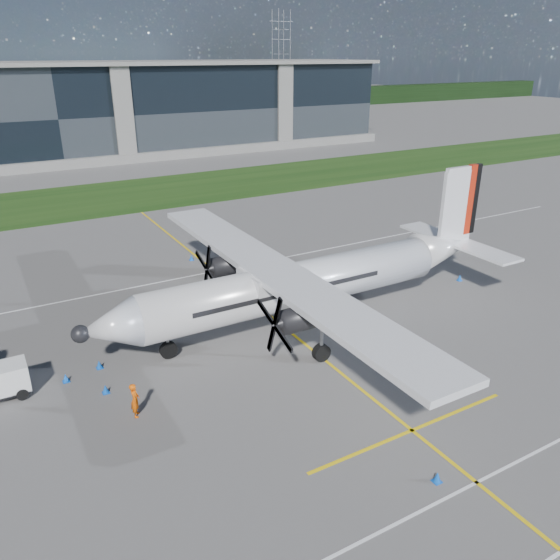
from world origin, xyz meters
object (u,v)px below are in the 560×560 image
(safety_cone_tail, at_px, (460,278))
(ground_crew_person, at_px, (135,398))
(safety_cone_stbdwing, at_px, (191,258))
(safety_cone_nose_port, at_px, (106,389))
(safety_cone_fwd, at_px, (66,378))
(safety_cone_portwing, at_px, (437,477))
(baggage_tug, at_px, (0,382))
(turboprop_aircraft, at_px, (311,257))
(safety_cone_nose_stbd, at_px, (99,364))
(pylon_east, at_px, (281,59))

(safety_cone_tail, bearing_deg, ground_crew_person, -170.51)
(safety_cone_stbdwing, height_order, safety_cone_nose_port, same)
(ground_crew_person, xyz_separation_m, safety_cone_stbdwing, (10.55, 19.67, -0.81))
(safety_cone_fwd, height_order, safety_cone_portwing, same)
(baggage_tug, xyz_separation_m, safety_cone_tail, (33.29, -0.54, -0.65))
(ground_crew_person, xyz_separation_m, safety_cone_nose_port, (-0.88, 2.78, -0.81))
(safety_cone_tail, bearing_deg, safety_cone_nose_port, -176.33)
(turboprop_aircraft, height_order, baggage_tug, turboprop_aircraft)
(turboprop_aircraft, relative_size, ground_crew_person, 14.62)
(turboprop_aircraft, relative_size, safety_cone_nose_stbd, 62.13)
(safety_cone_portwing, bearing_deg, safety_cone_nose_port, 128.04)
(pylon_east, distance_m, safety_cone_stbdwing, 153.56)
(safety_cone_fwd, distance_m, safety_cone_nose_stbd, 2.01)
(turboprop_aircraft, bearing_deg, safety_cone_stbdwing, 100.29)
(safety_cone_stbdwing, height_order, safety_cone_nose_stbd, same)
(safety_cone_tail, relative_size, safety_cone_nose_stbd, 1.00)
(pylon_east, bearing_deg, safety_cone_stbdwing, -122.76)
(turboprop_aircraft, distance_m, ground_crew_person, 14.51)
(safety_cone_tail, xyz_separation_m, safety_cone_fwd, (-30.12, 0.37, 0.00))
(safety_cone_tail, bearing_deg, baggage_tug, 179.07)
(pylon_east, xyz_separation_m, safety_cone_portwing, (-83.44, -159.11, -14.75))
(baggage_tug, height_order, safety_cone_tail, baggage_tug)
(baggage_tug, distance_m, safety_cone_fwd, 3.24)
(turboprop_aircraft, distance_m, safety_cone_portwing, 16.50)
(baggage_tug, distance_m, safety_cone_portwing, 22.35)
(safety_cone_stbdwing, bearing_deg, pylon_east, 57.24)
(turboprop_aircraft, xyz_separation_m, safety_cone_nose_port, (-14.16, -1.84, -4.41))
(baggage_tug, relative_size, safety_cone_tail, 5.98)
(turboprop_aircraft, distance_m, safety_cone_nose_stbd, 14.59)
(safety_cone_tail, distance_m, safety_cone_stbdwing, 22.73)
(safety_cone_nose_port, bearing_deg, safety_cone_fwd, 127.15)
(turboprop_aircraft, xyz_separation_m, safety_cone_stbdwing, (-2.73, 15.05, -4.41))
(safety_cone_stbdwing, relative_size, safety_cone_portwing, 1.00)
(safety_cone_fwd, relative_size, safety_cone_portwing, 1.00)
(pylon_east, relative_size, turboprop_aircraft, 0.97)
(turboprop_aircraft, bearing_deg, safety_cone_portwing, -102.55)
(safety_cone_nose_port, bearing_deg, safety_cone_nose_stbd, 84.12)
(safety_cone_tail, relative_size, safety_cone_fwd, 1.00)
(safety_cone_fwd, xyz_separation_m, safety_cone_nose_port, (1.66, -2.20, 0.00))
(safety_cone_stbdwing, xyz_separation_m, safety_cone_nose_stbd, (-11.15, -14.18, 0.00))
(safety_cone_nose_stbd, bearing_deg, baggage_tug, -176.13)
(pylon_east, bearing_deg, safety_cone_nose_port, -122.92)
(pylon_east, distance_m, safety_cone_nose_stbd, 171.45)
(ground_crew_person, xyz_separation_m, safety_cone_fwd, (-2.55, 4.98, -0.81))
(turboprop_aircraft, bearing_deg, pylon_east, 60.88)
(safety_cone_fwd, bearing_deg, safety_cone_stbdwing, 48.30)
(safety_cone_nose_port, bearing_deg, safety_cone_tail, 3.67)
(safety_cone_stbdwing, bearing_deg, safety_cone_nose_stbd, -128.18)
(pylon_east, relative_size, safety_cone_nose_stbd, 60.00)
(baggage_tug, xyz_separation_m, ground_crew_person, (5.72, -5.15, 0.17))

